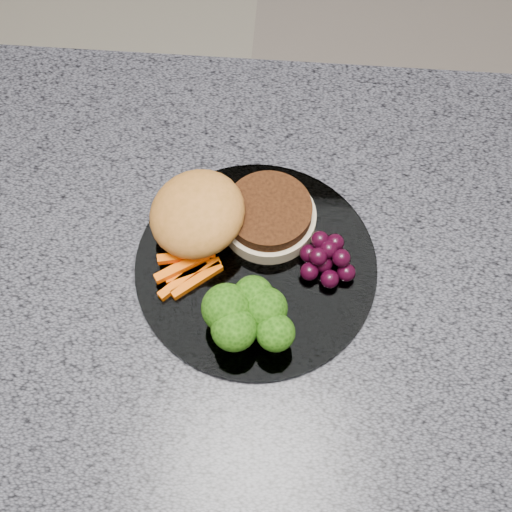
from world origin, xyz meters
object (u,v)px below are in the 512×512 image
at_px(island_cabinet, 196,392).
at_px(burger, 223,217).
at_px(grape_bunch, 327,257).
at_px(plate, 256,266).

bearing_deg(island_cabinet, burger, 38.24).
relative_size(island_cabinet, grape_bunch, 19.75).
bearing_deg(island_cabinet, grape_bunch, 3.65).
distance_m(plate, grape_bunch, 0.08).
xyz_separation_m(island_cabinet, burger, (0.06, 0.05, 0.50)).
distance_m(island_cabinet, burger, 0.51).
bearing_deg(burger, plate, -64.55).
height_order(plate, grape_bunch, grape_bunch).
relative_size(burger, grape_bunch, 3.37).
distance_m(island_cabinet, grape_bunch, 0.52).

